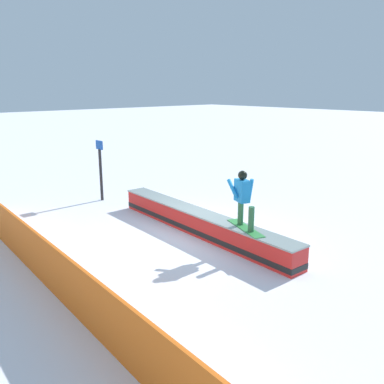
{
  "coord_description": "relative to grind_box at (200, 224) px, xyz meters",
  "views": [
    {
      "loc": [
        -7.78,
        7.31,
        3.9
      ],
      "look_at": [
        -0.85,
        1.05,
        1.51
      ],
      "focal_mm": 38.65,
      "sensor_mm": 36.0,
      "label": 1
    }
  ],
  "objects": [
    {
      "name": "ground_plane",
      "position": [
        0.0,
        0.0,
        -0.28
      ],
      "size": [
        120.0,
        120.0,
        0.0
      ],
      "primitive_type": "plane",
      "color": "white"
    },
    {
      "name": "trail_marker",
      "position": [
        4.82,
        0.21,
        0.85
      ],
      "size": [
        0.4,
        0.1,
        2.11
      ],
      "color": "#262628",
      "rests_on": "ground_plane"
    },
    {
      "name": "safety_fence",
      "position": [
        0.0,
        4.37,
        0.24
      ],
      "size": [
        11.87,
        0.78,
        1.03
      ],
      "primitive_type": "cube",
      "rotation": [
        0.0,
        0.0,
        -0.06
      ],
      "color": "orange",
      "rests_on": "ground_plane"
    },
    {
      "name": "grind_box",
      "position": [
        0.0,
        0.0,
        0.0
      ],
      "size": [
        6.7,
        1.02,
        0.61
      ],
      "color": "red",
      "rests_on": "ground_plane"
    },
    {
      "name": "snowboarder",
      "position": [
        -1.56,
        0.05,
        1.07
      ],
      "size": [
        1.43,
        0.77,
        1.36
      ],
      "color": "#348C41",
      "rests_on": "grind_box"
    }
  ]
}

